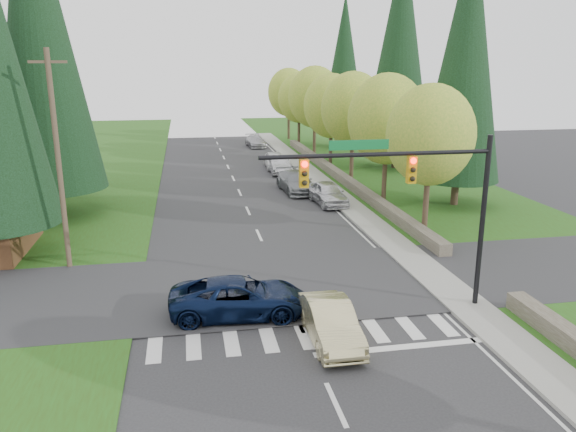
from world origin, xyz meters
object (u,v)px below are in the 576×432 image
object	(u,v)px
parked_car_a	(328,193)
parked_car_b	(296,182)
suv_navy	(239,297)
parked_car_e	(256,141)
parked_car_c	(279,165)
parked_car_d	(275,160)
sedan_champagne	(331,322)

from	to	relation	value
parked_car_a	parked_car_b	bearing A→B (deg)	104.08
suv_navy	parked_car_b	distance (m)	21.59
parked_car_b	parked_car_e	xyz separation A→B (m)	(0.00, 23.99, -0.10)
suv_navy	parked_car_e	distance (m)	45.08
parked_car_c	parked_car_d	xyz separation A→B (m)	(0.00, 2.42, 0.00)
sedan_champagne	parked_car_d	distance (m)	33.47
parked_car_c	sedan_champagne	bearing A→B (deg)	-94.22
sedan_champagne	suv_navy	distance (m)	3.91
sedan_champagne	parked_car_b	bearing A→B (deg)	81.84
parked_car_a	parked_car_e	xyz separation A→B (m)	(-1.40, 28.20, -0.12)
sedan_champagne	parked_car_e	world-z (taller)	sedan_champagne
sedan_champagne	parked_car_c	world-z (taller)	parked_car_c
sedan_champagne	parked_car_d	xyz separation A→B (m)	(3.40, 33.30, 0.06)
sedan_champagne	parked_car_c	size ratio (longest dim) A/B	0.93
parked_car_b	parked_car_c	bearing A→B (deg)	85.65
parked_car_c	parked_car_d	world-z (taller)	parked_car_d
parked_car_c	parked_car_e	size ratio (longest dim) A/B	1.00
parked_car_d	parked_car_e	bearing A→B (deg)	92.29
suv_navy	parked_car_d	bearing A→B (deg)	-7.73
suv_navy	parked_car_a	bearing A→B (deg)	-21.21
suv_navy	sedan_champagne	bearing A→B (deg)	-128.34
suv_navy	parked_car_a	world-z (taller)	parked_car_a
parked_car_b	parked_car_e	world-z (taller)	parked_car_b
parked_car_a	parked_car_c	size ratio (longest dim) A/B	1.00
parked_car_d	sedan_champagne	bearing A→B (deg)	-93.54
parked_car_a	parked_car_d	size ratio (longest dim) A/B	1.04
parked_car_e	parked_car_b	bearing A→B (deg)	-94.34
parked_car_a	parked_car_e	size ratio (longest dim) A/B	1.00
suv_navy	parked_car_e	bearing A→B (deg)	-4.16
suv_navy	parked_car_a	size ratio (longest dim) A/B	1.15
suv_navy	parked_car_a	xyz separation A→B (m)	(7.69, 16.44, 0.05)
sedan_champagne	suv_navy	xyz separation A→B (m)	(-2.89, 2.62, 0.04)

